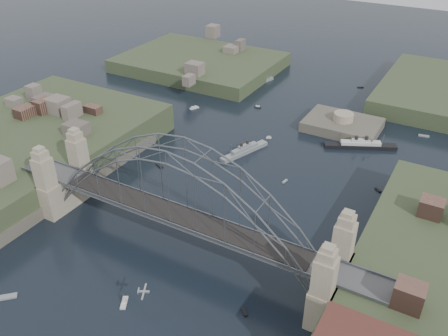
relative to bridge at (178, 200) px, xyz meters
The scene contains 21 objects.
ground 12.32m from the bridge, ahead, with size 500.00×500.00×0.00m, color black.
bridge is the anchor object (origin of this frame).
headland_nw 110.41m from the bridge, 120.07° to the left, with size 60.00×45.00×9.00m, color #3B492B.
fort_island 72.14m from the bridge, 80.27° to the left, with size 22.00×16.00×9.40m.
naval_cruiser_near 44.22m from the bridge, 99.65° to the left, with size 7.47×16.03×4.87m.
naval_cruiser_far 96.38m from the bridge, 106.17° to the left, with size 5.59×13.59×4.59m.
ocean_liner 65.45m from the bridge, 71.79° to the left, with size 19.41×11.36×4.97m.
aeroplane 20.34m from the bridge, 73.65° to the right, with size 2.10×3.40×0.53m.
small_boat_a 36.10m from the bridge, 133.81° to the left, with size 2.83×1.98×0.45m.
small_boat_b 37.12m from the bridge, 75.75° to the left, with size 0.88×1.94×0.45m.
small_boat_c 21.04m from the bridge, 91.65° to the right, with size 2.27×3.07×2.38m.
small_boat_d 52.96m from the bridge, 54.23° to the left, with size 1.90×1.77×0.45m.
small_boat_e 71.44m from the bridge, 120.53° to the left, with size 2.38×3.27×1.43m.
small_boat_f 55.05m from the bridge, 95.30° to the left, with size 1.60×1.28×1.43m.
small_boat_h 74.80m from the bridge, 103.74° to the left, with size 2.26×1.16×1.43m.
small_boat_i 33.93m from the bridge, 18.40° to the left, with size 2.07×1.88×2.38m.
small_boat_j 35.89m from the bridge, 126.56° to the right, with size 3.44×3.39×0.45m.
small_boat_k 107.54m from the bridge, 86.04° to the left, with size 2.19×1.80×0.45m.
small_boat_l 47.58m from the bridge, 146.61° to the left, with size 2.12×2.16×0.45m.
small_boat_m 24.52m from the bridge, 24.50° to the right, with size 1.74×1.62×0.45m.
small_boat_n 85.78m from the bridge, 65.85° to the left, with size 3.19×1.49×0.45m.
Camera 1 is at (45.02, -61.15, 65.45)m, focal length 38.05 mm.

